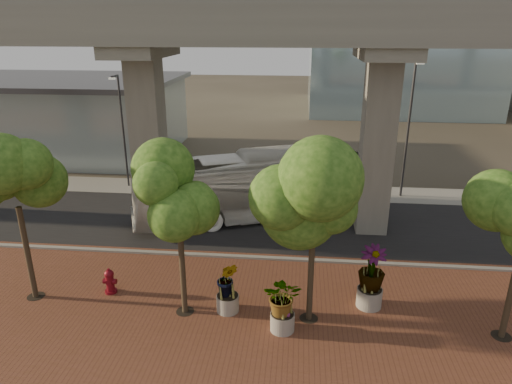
# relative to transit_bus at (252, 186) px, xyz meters

# --- Properties ---
(ground) EXTENTS (160.00, 160.00, 0.00)m
(ground) POSITION_rel_transit_bus_xyz_m (0.59, -3.09, -1.87)
(ground) COLOR #3C362C
(ground) RESTS_ON ground
(brick_plaza) EXTENTS (70.00, 13.00, 0.06)m
(brick_plaza) POSITION_rel_transit_bus_xyz_m (0.59, -11.09, -1.84)
(brick_plaza) COLOR brown
(brick_plaza) RESTS_ON ground
(asphalt_road) EXTENTS (90.00, 8.00, 0.04)m
(asphalt_road) POSITION_rel_transit_bus_xyz_m (0.59, -1.09, -1.85)
(asphalt_road) COLOR black
(asphalt_road) RESTS_ON ground
(curb_strip) EXTENTS (70.00, 0.25, 0.16)m
(curb_strip) POSITION_rel_transit_bus_xyz_m (0.59, -5.09, -1.79)
(curb_strip) COLOR gray
(curb_strip) RESTS_ON ground
(far_sidewalk) EXTENTS (90.00, 3.00, 0.06)m
(far_sidewalk) POSITION_rel_transit_bus_xyz_m (0.59, 4.41, -1.84)
(far_sidewalk) COLOR gray
(far_sidewalk) RESTS_ON ground
(transit_viaduct) EXTENTS (72.00, 5.60, 12.40)m
(transit_viaduct) POSITION_rel_transit_bus_xyz_m (0.59, -1.09, 5.41)
(transit_viaduct) COLOR gray
(transit_viaduct) RESTS_ON ground
(station_pavilion) EXTENTS (23.00, 13.00, 6.30)m
(station_pavilion) POSITION_rel_transit_bus_xyz_m (-19.41, 12.91, 1.34)
(station_pavilion) COLOR #A3B5BA
(station_pavilion) RESTS_ON ground
(transit_bus) EXTENTS (13.66, 7.96, 3.75)m
(transit_bus) POSITION_rel_transit_bus_xyz_m (0.00, 0.00, 0.00)
(transit_bus) COLOR silver
(transit_bus) RESTS_ON ground
(fire_hydrant) EXTENTS (0.55, 0.50, 1.10)m
(fire_hydrant) POSITION_rel_transit_bus_xyz_m (-4.96, -8.59, -1.29)
(fire_hydrant) COLOR maroon
(fire_hydrant) RESTS_ON ground
(planter_front) EXTENTS (1.97, 1.97, 2.17)m
(planter_front) POSITION_rel_transit_bus_xyz_m (2.25, -10.37, -0.50)
(planter_front) COLOR #A9A699
(planter_front) RESTS_ON ground
(planter_right) EXTENTS (2.43, 2.43, 2.59)m
(planter_right) POSITION_rel_transit_bus_xyz_m (5.59, -8.52, -0.25)
(planter_right) COLOR #9F978F
(planter_right) RESTS_ON ground
(planter_left) EXTENTS (1.93, 1.93, 2.13)m
(planter_left) POSITION_rel_transit_bus_xyz_m (0.09, -9.38, -0.52)
(planter_left) COLOR #9F9B8F
(planter_left) RESTS_ON ground
(street_tree_far_west) EXTENTS (3.87, 3.87, 6.86)m
(street_tree_far_west) POSITION_rel_transit_bus_xyz_m (-7.92, -9.20, 3.26)
(street_tree_far_west) COLOR #433426
(street_tree_far_west) RESTS_ON ground
(street_tree_near_west) EXTENTS (3.64, 3.64, 6.46)m
(street_tree_near_west) POSITION_rel_transit_bus_xyz_m (-1.56, -9.61, 2.97)
(street_tree_near_west) COLOR #433426
(street_tree_near_west) RESTS_ON ground
(street_tree_near_east) EXTENTS (4.37, 4.37, 6.76)m
(street_tree_near_east) POSITION_rel_transit_bus_xyz_m (3.22, -9.58, 2.94)
(street_tree_near_east) COLOR #433426
(street_tree_near_east) RESTS_ON ground
(streetlamp_west) EXTENTS (0.37, 1.09, 7.51)m
(streetlamp_west) POSITION_rel_transit_bus_xyz_m (-9.04, 4.30, 2.51)
(streetlamp_west) COLOR #2B2B30
(streetlamp_west) RESTS_ON ground
(streetlamp_east) EXTENTS (0.43, 1.25, 8.62)m
(streetlamp_east) POSITION_rel_transit_bus_xyz_m (9.28, 4.15, 3.15)
(streetlamp_east) COLOR #323237
(streetlamp_east) RESTS_ON ground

